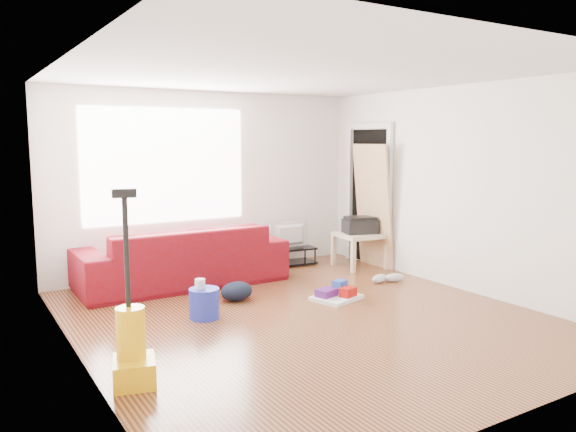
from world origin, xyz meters
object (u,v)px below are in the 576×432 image
cleaning_tray (337,294)px  backpack (237,300)px  bucket (205,318)px  side_table (360,238)px  vacuum (132,348)px  tv_stand (291,255)px  sofa (183,285)px

cleaning_tray → backpack: cleaning_tray is taller
bucket → side_table: bearing=19.5°
cleaning_tray → backpack: bearing=151.1°
cleaning_tray → bucket: bearing=174.6°
cleaning_tray → vacuum: (-2.68, -1.03, 0.22)m
tv_stand → vacuum: 4.29m
cleaning_tray → backpack: (-1.02, 0.56, -0.06)m
sofa → tv_stand: size_ratio=3.57×
tv_stand → bucket: size_ratio=2.32×
tv_stand → side_table: (0.76, -0.67, 0.29)m
vacuum → side_table: bearing=43.7°
tv_stand → backpack: bearing=-133.6°
cleaning_tray → vacuum: size_ratio=0.42×
side_table → backpack: side_table is taller
cleaning_tray → vacuum: vacuum is taller
tv_stand → sofa: bearing=-164.8°
cleaning_tray → vacuum: bearing=-159.0°
cleaning_tray → backpack: size_ratio=1.59×
sofa → bucket: sofa is taller
side_table → bucket: (-2.87, -1.02, -0.42)m
sofa → backpack: size_ratio=6.62×
side_table → vacuum: 4.52m
side_table → backpack: size_ratio=1.74×
tv_stand → bucket: tv_stand is taller
tv_stand → side_table: size_ratio=1.06×
tv_stand → side_table: 1.05m
sofa → backpack: bearing=105.3°
sofa → vacuum: size_ratio=1.76×
sofa → tv_stand: (1.80, 0.27, 0.14)m
sofa → backpack: (0.27, -1.00, 0.00)m
tv_stand → bucket: bearing=-134.6°
tv_stand → cleaning_tray: tv_stand is taller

